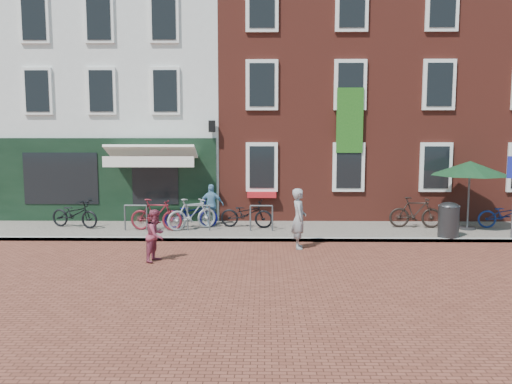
{
  "coord_description": "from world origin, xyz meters",
  "views": [
    {
      "loc": [
        0.61,
        -15.49,
        3.34
      ],
      "look_at": [
        0.35,
        0.14,
        1.46
      ],
      "focal_mm": 37.45,
      "sensor_mm": 36.0,
      "label": 1
    }
  ],
  "objects_px": {
    "bicycle_1": "(156,215)",
    "bicycle_2": "(191,214)",
    "boy": "(156,235)",
    "bicycle_4": "(247,214)",
    "bicycle_6": "(506,215)",
    "bicycle_3": "(192,214)",
    "litter_bin": "(449,218)",
    "woman": "(299,218)",
    "bicycle_0": "(75,214)",
    "bicycle_5": "(415,212)",
    "parasol": "(470,165)",
    "cafe_person": "(212,205)"
  },
  "relations": [
    {
      "from": "bicycle_1",
      "to": "bicycle_4",
      "type": "bearing_deg",
      "value": -73.17
    },
    {
      "from": "woman",
      "to": "bicycle_5",
      "type": "height_order",
      "value": "woman"
    },
    {
      "from": "bicycle_4",
      "to": "bicycle_6",
      "type": "relative_size",
      "value": 1.0
    },
    {
      "from": "litter_bin",
      "to": "bicycle_1",
      "type": "bearing_deg",
      "value": 174.31
    },
    {
      "from": "boy",
      "to": "bicycle_0",
      "type": "bearing_deg",
      "value": 59.12
    },
    {
      "from": "bicycle_3",
      "to": "bicycle_4",
      "type": "relative_size",
      "value": 0.97
    },
    {
      "from": "parasol",
      "to": "woman",
      "type": "bearing_deg",
      "value": -156.82
    },
    {
      "from": "boy",
      "to": "bicycle_0",
      "type": "relative_size",
      "value": 0.76
    },
    {
      "from": "bicycle_0",
      "to": "bicycle_1",
      "type": "xyz_separation_m",
      "value": [
        2.78,
        -0.46,
        0.05
      ]
    },
    {
      "from": "bicycle_5",
      "to": "bicycle_2",
      "type": "bearing_deg",
      "value": 95.35
    },
    {
      "from": "bicycle_0",
      "to": "bicycle_1",
      "type": "bearing_deg",
      "value": -81.74
    },
    {
      "from": "bicycle_4",
      "to": "bicycle_2",
      "type": "bearing_deg",
      "value": 102.23
    },
    {
      "from": "woman",
      "to": "bicycle_2",
      "type": "xyz_separation_m",
      "value": [
        -3.37,
        2.53,
        -0.29
      ]
    },
    {
      "from": "bicycle_1",
      "to": "boy",
      "type": "bearing_deg",
      "value": -162.87
    },
    {
      "from": "parasol",
      "to": "cafe_person",
      "type": "bearing_deg",
      "value": 175.89
    },
    {
      "from": "bicycle_0",
      "to": "bicycle_1",
      "type": "distance_m",
      "value": 2.81
    },
    {
      "from": "cafe_person",
      "to": "bicycle_3",
      "type": "height_order",
      "value": "cafe_person"
    },
    {
      "from": "bicycle_1",
      "to": "bicycle_3",
      "type": "height_order",
      "value": "same"
    },
    {
      "from": "bicycle_3",
      "to": "bicycle_4",
      "type": "bearing_deg",
      "value": -108.85
    },
    {
      "from": "bicycle_1",
      "to": "bicycle_4",
      "type": "xyz_separation_m",
      "value": [
        2.85,
        0.56,
        -0.05
      ]
    },
    {
      "from": "woman",
      "to": "bicycle_2",
      "type": "bearing_deg",
      "value": 51.31
    },
    {
      "from": "litter_bin",
      "to": "bicycle_3",
      "type": "xyz_separation_m",
      "value": [
        -7.83,
        1.08,
        -0.07
      ]
    },
    {
      "from": "bicycle_0",
      "to": "bicycle_3",
      "type": "relative_size",
      "value": 1.03
    },
    {
      "from": "boy",
      "to": "bicycle_2",
      "type": "height_order",
      "value": "boy"
    },
    {
      "from": "bicycle_6",
      "to": "bicycle_0",
      "type": "bearing_deg",
      "value": 96.66
    },
    {
      "from": "cafe_person",
      "to": "bicycle_4",
      "type": "bearing_deg",
      "value": 164.62
    },
    {
      "from": "bicycle_3",
      "to": "litter_bin",
      "type": "bearing_deg",
      "value": -128.74
    },
    {
      "from": "parasol",
      "to": "bicycle_2",
      "type": "distance_m",
      "value": 9.09
    },
    {
      "from": "bicycle_1",
      "to": "bicycle_2",
      "type": "relative_size",
      "value": 0.97
    },
    {
      "from": "boy",
      "to": "bicycle_3",
      "type": "distance_m",
      "value": 3.75
    },
    {
      "from": "bicycle_4",
      "to": "cafe_person",
      "type": "bearing_deg",
      "value": 81.79
    },
    {
      "from": "bicycle_1",
      "to": "bicycle_4",
      "type": "height_order",
      "value": "bicycle_1"
    },
    {
      "from": "boy",
      "to": "bicycle_6",
      "type": "relative_size",
      "value": 0.76
    },
    {
      "from": "woman",
      "to": "boy",
      "type": "bearing_deg",
      "value": 110.52
    },
    {
      "from": "parasol",
      "to": "bicycle_4",
      "type": "height_order",
      "value": "parasol"
    },
    {
      "from": "bicycle_2",
      "to": "bicycle_4",
      "type": "bearing_deg",
      "value": -99.19
    },
    {
      "from": "bicycle_3",
      "to": "bicycle_6",
      "type": "xyz_separation_m",
      "value": [
        10.15,
        0.34,
        -0.05
      ]
    },
    {
      "from": "bicycle_0",
      "to": "boy",
      "type": "bearing_deg",
      "value": -121.25
    },
    {
      "from": "bicycle_2",
      "to": "bicycle_4",
      "type": "relative_size",
      "value": 1.0
    },
    {
      "from": "parasol",
      "to": "bicycle_6",
      "type": "height_order",
      "value": "parasol"
    },
    {
      "from": "bicycle_0",
      "to": "bicycle_5",
      "type": "height_order",
      "value": "bicycle_5"
    },
    {
      "from": "parasol",
      "to": "bicycle_6",
      "type": "bearing_deg",
      "value": 7.45
    },
    {
      "from": "boy",
      "to": "bicycle_2",
      "type": "distance_m",
      "value": 4.06
    },
    {
      "from": "woman",
      "to": "bicycle_6",
      "type": "xyz_separation_m",
      "value": [
        6.86,
        2.56,
        -0.29
      ]
    },
    {
      "from": "bicycle_3",
      "to": "bicycle_5",
      "type": "xyz_separation_m",
      "value": [
        7.26,
        0.41,
        0.0
      ]
    },
    {
      "from": "bicycle_5",
      "to": "boy",
      "type": "bearing_deg",
      "value": 122.98
    },
    {
      "from": "woman",
      "to": "bicycle_4",
      "type": "distance_m",
      "value": 3.03
    },
    {
      "from": "bicycle_1",
      "to": "bicycle_6",
      "type": "bearing_deg",
      "value": -81.56
    },
    {
      "from": "litter_bin",
      "to": "bicycle_1",
      "type": "distance_m",
      "value": 8.99
    },
    {
      "from": "bicycle_2",
      "to": "bicycle_3",
      "type": "xyz_separation_m",
      "value": [
        0.08,
        -0.32,
        0.05
      ]
    }
  ]
}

